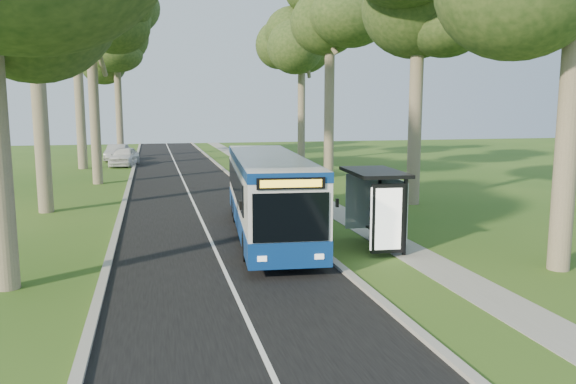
{
  "coord_description": "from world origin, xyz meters",
  "views": [
    {
      "loc": [
        -5.54,
        -20.27,
        4.92
      ],
      "look_at": [
        -0.3,
        1.2,
        1.6
      ],
      "focal_mm": 35.0,
      "sensor_mm": 36.0,
      "label": 1
    }
  ],
  "objects_px": {
    "bus_shelter": "(383,195)",
    "car_white": "(124,156)",
    "bus": "(268,194)",
    "bus_stop_sign": "(323,196)",
    "litter_bin": "(304,207)",
    "car_silver": "(117,153)"
  },
  "relations": [
    {
      "from": "bus_stop_sign",
      "to": "car_white",
      "type": "distance_m",
      "value": 30.62
    },
    {
      "from": "bus",
      "to": "litter_bin",
      "type": "height_order",
      "value": "bus"
    },
    {
      "from": "bus_shelter",
      "to": "car_white",
      "type": "bearing_deg",
      "value": 111.77
    },
    {
      "from": "bus",
      "to": "bus_shelter",
      "type": "distance_m",
      "value": 4.62
    },
    {
      "from": "car_white",
      "to": "bus_stop_sign",
      "type": "bearing_deg",
      "value": -63.79
    },
    {
      "from": "bus",
      "to": "car_white",
      "type": "xyz_separation_m",
      "value": [
        -6.6,
        28.91,
        -0.8
      ]
    },
    {
      "from": "bus",
      "to": "car_white",
      "type": "relative_size",
      "value": 2.5
    },
    {
      "from": "car_white",
      "to": "car_silver",
      "type": "xyz_separation_m",
      "value": [
        -0.83,
        4.69,
        -0.04
      ]
    },
    {
      "from": "bus",
      "to": "car_white",
      "type": "bearing_deg",
      "value": 108.23
    },
    {
      "from": "bus_stop_sign",
      "to": "car_white",
      "type": "height_order",
      "value": "bus_stop_sign"
    },
    {
      "from": "bus_shelter",
      "to": "litter_bin",
      "type": "distance_m",
      "value": 6.48
    },
    {
      "from": "litter_bin",
      "to": "car_white",
      "type": "xyz_separation_m",
      "value": [
        -8.91,
        25.78,
        0.33
      ]
    },
    {
      "from": "bus_stop_sign",
      "to": "car_silver",
      "type": "xyz_separation_m",
      "value": [
        -9.49,
        34.05,
        -0.79
      ]
    },
    {
      "from": "litter_bin",
      "to": "car_white",
      "type": "distance_m",
      "value": 27.28
    },
    {
      "from": "car_white",
      "to": "bus",
      "type": "bearing_deg",
      "value": -67.36
    },
    {
      "from": "bus_stop_sign",
      "to": "litter_bin",
      "type": "bearing_deg",
      "value": 70.54
    },
    {
      "from": "car_white",
      "to": "car_silver",
      "type": "relative_size",
      "value": 1.02
    },
    {
      "from": "bus",
      "to": "bus_stop_sign",
      "type": "bearing_deg",
      "value": -7.13
    },
    {
      "from": "bus_stop_sign",
      "to": "litter_bin",
      "type": "relative_size",
      "value": 2.61
    },
    {
      "from": "bus_stop_sign",
      "to": "bus_shelter",
      "type": "bearing_deg",
      "value": -78.16
    },
    {
      "from": "car_white",
      "to": "car_silver",
      "type": "bearing_deg",
      "value": 109.88
    },
    {
      "from": "bus_shelter",
      "to": "car_white",
      "type": "height_order",
      "value": "bus_shelter"
    }
  ]
}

